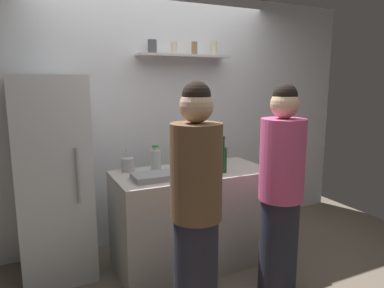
{
  "coord_description": "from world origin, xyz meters",
  "views": [
    {
      "loc": [
        -1.25,
        -2.28,
        1.68
      ],
      "look_at": [
        0.06,
        0.51,
        1.14
      ],
      "focal_mm": 32.74,
      "sensor_mm": 36.0,
      "label": 1
    }
  ],
  "objects_px": {
    "person_brown_jacket": "(196,212)",
    "baking_pan": "(153,177)",
    "refrigerator": "(53,178)",
    "water_bottle_plastic": "(156,160)",
    "wine_bottle_pale_glass": "(220,152)",
    "person_pink_top": "(281,194)",
    "wine_bottle_green_glass": "(223,159)",
    "utensil_holder": "(128,165)",
    "wine_bottle_amber_glass": "(187,157)"
  },
  "relations": [
    {
      "from": "person_brown_jacket",
      "to": "baking_pan",
      "type": "bearing_deg",
      "value": -139.54
    },
    {
      "from": "refrigerator",
      "to": "person_brown_jacket",
      "type": "bearing_deg",
      "value": -55.5
    },
    {
      "from": "person_brown_jacket",
      "to": "water_bottle_plastic",
      "type": "bearing_deg",
      "value": -146.82
    },
    {
      "from": "wine_bottle_pale_glass",
      "to": "person_pink_top",
      "type": "relative_size",
      "value": 0.19
    },
    {
      "from": "wine_bottle_pale_glass",
      "to": "water_bottle_plastic",
      "type": "xyz_separation_m",
      "value": [
        -0.66,
        0.0,
        -0.01
      ]
    },
    {
      "from": "wine_bottle_pale_glass",
      "to": "person_pink_top",
      "type": "distance_m",
      "value": 0.87
    },
    {
      "from": "baking_pan",
      "to": "wine_bottle_green_glass",
      "type": "height_order",
      "value": "wine_bottle_green_glass"
    },
    {
      "from": "person_pink_top",
      "to": "person_brown_jacket",
      "type": "height_order",
      "value": "person_brown_jacket"
    },
    {
      "from": "wine_bottle_green_glass",
      "to": "water_bottle_plastic",
      "type": "bearing_deg",
      "value": 153.83
    },
    {
      "from": "utensil_holder",
      "to": "person_pink_top",
      "type": "xyz_separation_m",
      "value": [
        0.94,
        -0.98,
        -0.12
      ]
    },
    {
      "from": "wine_bottle_amber_glass",
      "to": "person_brown_jacket",
      "type": "bearing_deg",
      "value": -111.16
    },
    {
      "from": "refrigerator",
      "to": "wine_bottle_pale_glass",
      "type": "relative_size",
      "value": 5.33
    },
    {
      "from": "wine_bottle_amber_glass",
      "to": "person_brown_jacket",
      "type": "distance_m",
      "value": 1.0
    },
    {
      "from": "wine_bottle_amber_glass",
      "to": "utensil_holder",
      "type": "bearing_deg",
      "value": 166.0
    },
    {
      "from": "baking_pan",
      "to": "utensil_holder",
      "type": "height_order",
      "value": "utensil_holder"
    },
    {
      "from": "baking_pan",
      "to": "utensil_holder",
      "type": "xyz_separation_m",
      "value": [
        -0.12,
        0.35,
        0.04
      ]
    },
    {
      "from": "refrigerator",
      "to": "water_bottle_plastic",
      "type": "bearing_deg",
      "value": -15.21
    },
    {
      "from": "refrigerator",
      "to": "wine_bottle_green_glass",
      "type": "xyz_separation_m",
      "value": [
        1.39,
        -0.5,
        0.14
      ]
    },
    {
      "from": "wine_bottle_pale_glass",
      "to": "person_brown_jacket",
      "type": "distance_m",
      "value": 1.18
    },
    {
      "from": "utensil_holder",
      "to": "person_pink_top",
      "type": "height_order",
      "value": "person_pink_top"
    },
    {
      "from": "baking_pan",
      "to": "water_bottle_plastic",
      "type": "height_order",
      "value": "water_bottle_plastic"
    },
    {
      "from": "refrigerator",
      "to": "person_pink_top",
      "type": "relative_size",
      "value": 1.04
    },
    {
      "from": "refrigerator",
      "to": "baking_pan",
      "type": "relative_size",
      "value": 5.11
    },
    {
      "from": "person_pink_top",
      "to": "person_brown_jacket",
      "type": "bearing_deg",
      "value": -76.68
    },
    {
      "from": "refrigerator",
      "to": "wine_bottle_pale_glass",
      "type": "bearing_deg",
      "value": -8.76
    },
    {
      "from": "wine_bottle_pale_glass",
      "to": "water_bottle_plastic",
      "type": "relative_size",
      "value": 1.33
    },
    {
      "from": "wine_bottle_pale_glass",
      "to": "baking_pan",
      "type": "bearing_deg",
      "value": -163.25
    },
    {
      "from": "baking_pan",
      "to": "utensil_holder",
      "type": "relative_size",
      "value": 1.62
    },
    {
      "from": "refrigerator",
      "to": "water_bottle_plastic",
      "type": "xyz_separation_m",
      "value": [
        0.85,
        -0.23,
        0.12
      ]
    },
    {
      "from": "wine_bottle_green_glass",
      "to": "wine_bottle_amber_glass",
      "type": "distance_m",
      "value": 0.35
    },
    {
      "from": "wine_bottle_green_glass",
      "to": "utensil_holder",
      "type": "bearing_deg",
      "value": 152.91
    },
    {
      "from": "utensil_holder",
      "to": "person_pink_top",
      "type": "relative_size",
      "value": 0.13
    },
    {
      "from": "wine_bottle_green_glass",
      "to": "person_pink_top",
      "type": "distance_m",
      "value": 0.64
    },
    {
      "from": "person_brown_jacket",
      "to": "wine_bottle_green_glass",
      "type": "bearing_deg",
      "value": 174.64
    },
    {
      "from": "wine_bottle_pale_glass",
      "to": "person_brown_jacket",
      "type": "bearing_deg",
      "value": -127.24
    },
    {
      "from": "utensil_holder",
      "to": "wine_bottle_pale_glass",
      "type": "xyz_separation_m",
      "value": [
        0.88,
        -0.13,
        0.06
      ]
    },
    {
      "from": "wine_bottle_pale_glass",
      "to": "wine_bottle_green_glass",
      "type": "xyz_separation_m",
      "value": [
        -0.12,
        -0.26,
        0.0
      ]
    },
    {
      "from": "wine_bottle_green_glass",
      "to": "wine_bottle_pale_glass",
      "type": "bearing_deg",
      "value": 66.13
    },
    {
      "from": "wine_bottle_pale_glass",
      "to": "person_pink_top",
      "type": "height_order",
      "value": "person_pink_top"
    },
    {
      "from": "wine_bottle_pale_glass",
      "to": "person_pink_top",
      "type": "bearing_deg",
      "value": -86.13
    },
    {
      "from": "refrigerator",
      "to": "wine_bottle_green_glass",
      "type": "bearing_deg",
      "value": -19.67
    },
    {
      "from": "refrigerator",
      "to": "water_bottle_plastic",
      "type": "distance_m",
      "value": 0.89
    },
    {
      "from": "refrigerator",
      "to": "baking_pan",
      "type": "bearing_deg",
      "value": -31.67
    },
    {
      "from": "utensil_holder",
      "to": "wine_bottle_green_glass",
      "type": "relative_size",
      "value": 0.65
    },
    {
      "from": "wine_bottle_amber_glass",
      "to": "water_bottle_plastic",
      "type": "distance_m",
      "value": 0.31
    },
    {
      "from": "wine_bottle_green_glass",
      "to": "water_bottle_plastic",
      "type": "distance_m",
      "value": 0.6
    },
    {
      "from": "wine_bottle_green_glass",
      "to": "refrigerator",
      "type": "bearing_deg",
      "value": 160.33
    },
    {
      "from": "baking_pan",
      "to": "person_pink_top",
      "type": "relative_size",
      "value": 0.2
    },
    {
      "from": "refrigerator",
      "to": "wine_bottle_pale_glass",
      "type": "distance_m",
      "value": 1.53
    },
    {
      "from": "refrigerator",
      "to": "person_brown_jacket",
      "type": "height_order",
      "value": "refrigerator"
    }
  ]
}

